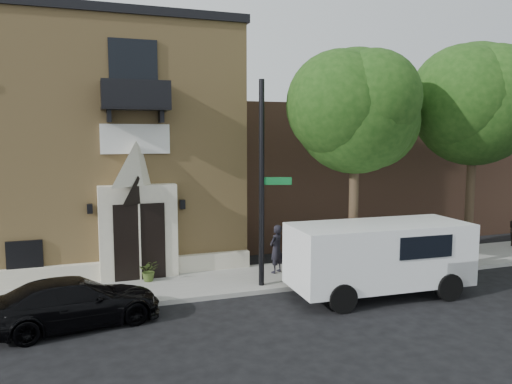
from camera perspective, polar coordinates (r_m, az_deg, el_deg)
ground at (r=15.51m, az=-8.18°, el=-12.48°), size 120.00×120.00×0.00m
sidewalk at (r=17.08m, az=-5.85°, el=-10.38°), size 42.00×3.00×0.15m
church at (r=22.35m, az=-20.05°, el=5.12°), size 12.20×11.01×9.30m
neighbour_building at (r=27.75m, az=12.80°, el=2.59°), size 18.00×8.00×6.40m
street_tree_left at (r=17.21m, az=11.57°, el=9.18°), size 4.97×4.38×7.77m
street_tree_mid at (r=20.26m, az=23.96°, el=9.27°), size 5.21×4.64×8.25m
black_sedan at (r=14.29m, az=-19.96°, el=-11.76°), size 4.68×2.56×1.29m
cargo_van at (r=16.28m, az=14.52°, el=-6.99°), size 5.74×2.59×2.30m
street_sign at (r=15.96m, az=0.71°, el=0.95°), size 1.01×1.25×6.62m
fire_hydrant at (r=16.96m, az=7.05°, el=-9.00°), size 0.41×0.33×0.73m
dumpster at (r=19.60m, az=16.95°, el=-6.38°), size 1.84×1.09×1.18m
planter at (r=17.31m, az=-12.11°, el=-8.77°), size 0.70×0.62×0.72m
pedestrian_near at (r=17.83m, az=2.33°, el=-6.51°), size 0.75×0.69×1.72m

